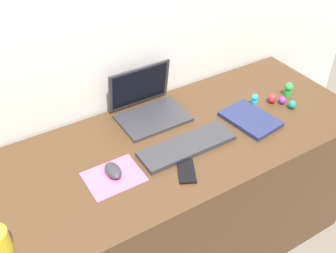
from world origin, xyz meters
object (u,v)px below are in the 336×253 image
at_px(cell_phone, 186,171).
at_px(notebook_pad, 250,119).
at_px(keyboard, 187,146).
at_px(laptop, 147,103).
at_px(toy_figurine_cyan, 254,100).
at_px(toy_figurine_teal, 292,105).
at_px(mouse, 113,171).
at_px(toy_figurine_purple, 282,100).
at_px(toy_figurine_green, 289,89).
at_px(toy_figurine_red, 273,99).

relative_size(cell_phone, notebook_pad, 0.53).
relative_size(keyboard, notebook_pad, 1.71).
relative_size(laptop, keyboard, 0.73).
xyz_separation_m(laptop, toy_figurine_cyan, (0.46, -0.21, -0.02)).
height_order(notebook_pad, toy_figurine_teal, toy_figurine_teal).
height_order(mouse, toy_figurine_purple, mouse).
bearing_deg(toy_figurine_green, notebook_pad, -167.36).
xyz_separation_m(mouse, toy_figurine_green, (0.96, 0.05, 0.02)).
bearing_deg(keyboard, toy_figurine_red, 6.53).
relative_size(keyboard, toy_figurine_purple, 11.33).
bearing_deg(toy_figurine_purple, notebook_pad, -173.06).
bearing_deg(toy_figurine_cyan, toy_figurine_red, -18.12).
bearing_deg(notebook_pad, toy_figurine_cyan, 34.50).
bearing_deg(cell_phone, keyboard, 82.52).
height_order(toy_figurine_red, toy_figurine_purple, toy_figurine_red).
distance_m(notebook_pad, toy_figurine_green, 0.30).
height_order(mouse, notebook_pad, mouse).
bearing_deg(laptop, toy_figurine_purple, -24.50).
bearing_deg(toy_figurine_cyan, toy_figurine_teal, -39.12).
height_order(cell_phone, toy_figurine_red, toy_figurine_red).
height_order(laptop, toy_figurine_green, laptop).
bearing_deg(toy_figurine_cyan, notebook_pad, -138.13).
xyz_separation_m(mouse, cell_phone, (0.24, -0.13, -0.02)).
relative_size(notebook_pad, toy_figurine_cyan, 3.91).
bearing_deg(mouse, keyboard, -2.90).
xyz_separation_m(mouse, toy_figurine_teal, (0.89, -0.04, -0.00)).
xyz_separation_m(notebook_pad, toy_figurine_green, (0.29, 0.07, 0.03)).
distance_m(laptop, mouse, 0.41).
height_order(laptop, keyboard, laptop).
bearing_deg(cell_phone, toy_figurine_purple, 40.20).
relative_size(toy_figurine_green, toy_figurine_purple, 1.88).
bearing_deg(mouse, notebook_pad, -1.08).
bearing_deg(mouse, cell_phone, -28.75).
relative_size(laptop, cell_phone, 2.34).
height_order(mouse, toy_figurine_cyan, toy_figurine_cyan).
height_order(cell_phone, toy_figurine_green, toy_figurine_green).
bearing_deg(toy_figurine_red, keyboard, -173.47).
relative_size(mouse, notebook_pad, 0.40).
relative_size(laptop, toy_figurine_cyan, 4.88).
bearing_deg(laptop, toy_figurine_cyan, -24.26).
bearing_deg(cell_phone, notebook_pad, 43.23).
bearing_deg(keyboard, notebook_pad, 0.65).
distance_m(mouse, notebook_pad, 0.66).
bearing_deg(toy_figurine_cyan, keyboard, -168.48).
bearing_deg(toy_figurine_teal, toy_figurine_green, 55.14).
relative_size(laptop, notebook_pad, 1.25).
bearing_deg(toy_figurine_red, notebook_pad, -162.94).
xyz_separation_m(toy_figurine_cyan, toy_figurine_red, (0.09, -0.03, -0.01)).
distance_m(cell_phone, toy_figurine_purple, 0.66).
distance_m(toy_figurine_red, toy_figurine_green, 0.11).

